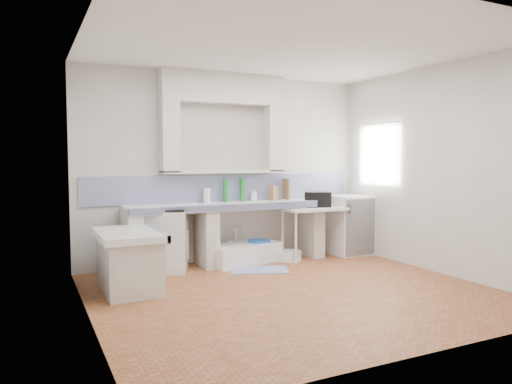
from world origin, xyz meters
name	(u,v)px	position (x,y,z in m)	size (l,w,h in m)	color
floor	(294,292)	(0.00, 0.00, 0.00)	(4.50, 4.50, 0.00)	#9F5F39
ceiling	(295,46)	(0.00, 0.00, 2.80)	(4.50, 4.50, 0.00)	silver
wall_back	(227,168)	(0.00, 2.00, 1.40)	(4.50, 4.50, 0.00)	silver
wall_front	(427,178)	(0.00, -2.00, 1.40)	(4.50, 4.50, 0.00)	silver
wall_left	(87,174)	(-2.25, 0.00, 1.40)	(4.50, 4.50, 0.00)	silver
wall_right	(439,169)	(2.25, 0.00, 1.40)	(4.50, 4.50, 0.00)	silver
alcove_mass	(224,88)	(-0.10, 1.88, 2.58)	(1.90, 0.25, 0.45)	silver
window_frame	(388,155)	(2.42, 1.20, 1.60)	(0.35, 0.86, 1.06)	#3C2013
lace_valance	(381,131)	(2.28, 1.20, 1.98)	(0.01, 0.84, 0.24)	white
counter_slab	(229,206)	(-0.10, 1.70, 0.86)	(3.00, 0.60, 0.08)	white
counter_lip	(237,207)	(-0.10, 1.42, 0.86)	(3.00, 0.04, 0.10)	navy
counter_pier_left	(132,244)	(-1.50, 1.70, 0.41)	(0.20, 0.55, 0.82)	silver
counter_pier_mid	(206,238)	(-0.45, 1.70, 0.41)	(0.20, 0.55, 0.82)	silver
counter_pier_right	(310,230)	(1.30, 1.70, 0.41)	(0.20, 0.55, 0.82)	silver
peninsula_top	(129,235)	(-1.70, 0.90, 0.66)	(0.70, 1.10, 0.08)	white
peninsula_base	(129,264)	(-1.70, 0.90, 0.31)	(0.60, 1.00, 0.62)	silver
peninsula_lip	(157,233)	(-1.37, 0.90, 0.66)	(0.04, 1.10, 0.10)	navy
backsplash	(228,188)	(0.00, 1.99, 1.10)	(4.27, 0.03, 0.40)	navy
stove	(165,241)	(-1.06, 1.67, 0.42)	(0.59, 0.57, 0.84)	white
sink	(241,254)	(0.09, 1.68, 0.13)	(1.10, 0.60, 0.26)	white
side_table	(314,233)	(1.23, 1.49, 0.40)	(0.95, 0.53, 0.04)	white
fridge	(348,225)	(1.94, 1.55, 0.47)	(0.61, 0.61, 0.95)	white
bucket_red	(227,255)	(-0.13, 1.72, 0.13)	(0.27, 0.27, 0.26)	#AD2B0D
bucket_orange	(244,256)	(0.09, 1.58, 0.12)	(0.25, 0.25, 0.23)	#EA5730
bucket_blue	(259,251)	(0.38, 1.67, 0.16)	(0.34, 0.34, 0.32)	blue
basin_white	(289,256)	(0.81, 1.52, 0.07)	(0.37, 0.37, 0.14)	white
water_bottle_a	(229,251)	(-0.03, 1.85, 0.16)	(0.08, 0.08, 0.31)	silver
water_bottle_b	(245,251)	(0.22, 1.85, 0.14)	(0.08, 0.08, 0.29)	silver
black_bag	(318,200)	(1.30, 1.49, 0.91)	(0.37, 0.21, 0.23)	black
green_bottle_a	(225,191)	(-0.09, 1.85, 1.07)	(0.07, 0.07, 0.33)	#196C25
green_bottle_b	(242,190)	(0.18, 1.85, 1.08)	(0.08, 0.08, 0.35)	#196C25
knife_block	(274,193)	(0.69, 1.79, 1.01)	(0.11, 0.09, 0.23)	#8D5F38
cutting_board	(286,189)	(0.94, 1.85, 1.07)	(0.02, 0.24, 0.33)	#8D5F38
paper_towel	(207,196)	(-0.39, 1.85, 1.01)	(0.11, 0.11, 0.21)	white
soap_bottle	(254,194)	(0.37, 1.85, 1.00)	(0.09, 0.09, 0.19)	white
rug	(259,270)	(0.11, 1.13, 0.01)	(0.79, 0.45, 0.01)	#2E349A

